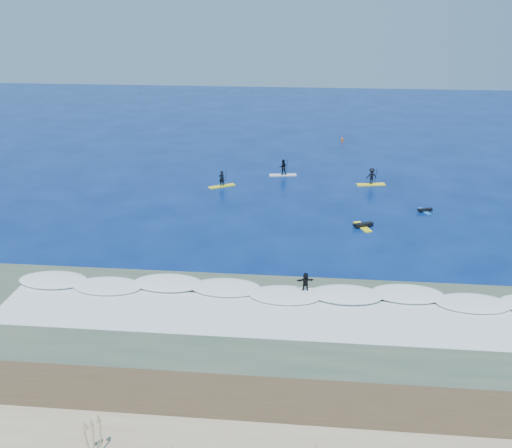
# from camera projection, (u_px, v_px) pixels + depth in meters

# --- Properties ---
(ground) EXTENTS (160.00, 160.00, 0.00)m
(ground) POSITION_uv_depth(u_px,v_px,m) (279.00, 234.00, 47.09)
(ground) COLOR #04184E
(ground) RESTS_ON ground
(wet_sand_strip) EXTENTS (90.00, 5.00, 0.08)m
(wet_sand_strip) POSITION_uv_depth(u_px,v_px,m) (252.00, 409.00, 27.26)
(wet_sand_strip) COLOR #43301F
(wet_sand_strip) RESTS_ON ground
(shallow_water) EXTENTS (90.00, 13.00, 0.01)m
(shallow_water) POSITION_uv_depth(u_px,v_px,m) (265.00, 325.00, 34.18)
(shallow_water) COLOR #35483B
(shallow_water) RESTS_ON ground
(breaking_wave) EXTENTS (40.00, 6.00, 0.30)m
(breaking_wave) POSITION_uv_depth(u_px,v_px,m) (270.00, 293.00, 37.87)
(breaking_wave) COLOR white
(breaking_wave) RESTS_ON ground
(whitewater) EXTENTS (34.00, 5.00, 0.02)m
(whitewater) POSITION_uv_depth(u_px,v_px,m) (267.00, 316.00, 35.10)
(whitewater) COLOR silver
(whitewater) RESTS_ON ground
(sup_paddler_left) EXTENTS (2.75, 2.08, 1.97)m
(sup_paddler_left) POSITION_uv_depth(u_px,v_px,m) (222.00, 181.00, 58.49)
(sup_paddler_left) COLOR yellow
(sup_paddler_left) RESTS_ON ground
(sup_paddler_center) EXTENTS (3.02, 1.17, 2.07)m
(sup_paddler_center) POSITION_uv_depth(u_px,v_px,m) (283.00, 169.00, 62.04)
(sup_paddler_center) COLOR silver
(sup_paddler_center) RESTS_ON ground
(sup_paddler_right) EXTENTS (3.05, 1.27, 2.08)m
(sup_paddler_right) POSITION_uv_depth(u_px,v_px,m) (371.00, 177.00, 58.94)
(sup_paddler_right) COLOR yellow
(sup_paddler_right) RESTS_ON ground
(prone_paddler_near) EXTENTS (1.82, 2.42, 0.49)m
(prone_paddler_near) POSITION_uv_depth(u_px,v_px,m) (363.00, 225.00, 48.43)
(prone_paddler_near) COLOR yellow
(prone_paddler_near) RESTS_ON ground
(prone_paddler_far) EXTENTS (1.46, 1.93, 0.39)m
(prone_paddler_far) POSITION_uv_depth(u_px,v_px,m) (424.00, 210.00, 51.87)
(prone_paddler_far) COLOR #1659AA
(prone_paddler_far) RESTS_ON ground
(wave_surfer) EXTENTS (1.96, 0.88, 1.37)m
(wave_surfer) POSITION_uv_depth(u_px,v_px,m) (305.00, 283.00, 37.49)
(wave_surfer) COLOR white
(wave_surfer) RESTS_ON breaking_wave
(marker_buoy) EXTENTS (0.31, 0.31, 0.73)m
(marker_buoy) POSITION_uv_depth(u_px,v_px,m) (342.00, 140.00, 76.15)
(marker_buoy) COLOR #D04E12
(marker_buoy) RESTS_ON ground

